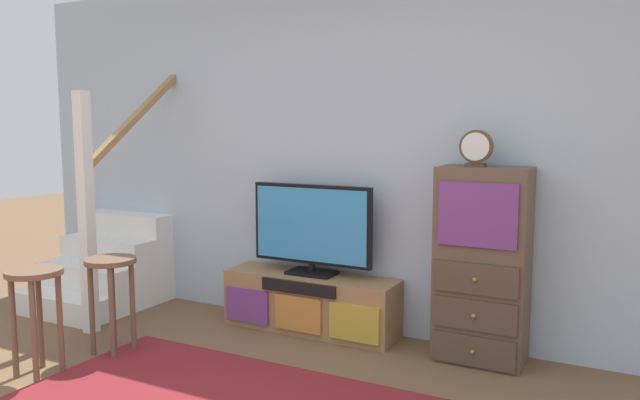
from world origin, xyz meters
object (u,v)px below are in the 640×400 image
Objects in this scene: media_console at (310,303)px; bar_stool_far at (111,282)px; side_cabinet at (482,265)px; bar_stool_near at (35,296)px; television at (312,227)px; desk_clock at (476,148)px.

bar_stool_far is (-0.98, -1.02, 0.28)m from media_console.
bar_stool_near is (-2.37, -1.53, -0.14)m from side_cabinet.
side_cabinet is (1.27, -0.01, -0.15)m from television.
television is at bearing 179.38° from side_cabinet.
side_cabinet reaches higher than bar_stool_near.
side_cabinet is at bearing 24.66° from bar_stool_far.
media_console is 1.44m from bar_stool_far.
desk_clock is (1.22, -0.03, 0.61)m from television.
bar_stool_near is (-1.09, -1.52, 0.29)m from media_console.
desk_clock reaches higher than media_console.
desk_clock reaches higher than television.
television reaches higher than bar_stool_far.
desk_clock is (-0.06, -0.01, 0.76)m from side_cabinet.
television is 1.44× the size of bar_stool_near.
bar_stool_far is at bearing -133.01° from television.
side_cabinet is at bearing 32.88° from bar_stool_near.
desk_clock is (1.22, -0.00, 1.19)m from media_console.
bar_stool_near is (-1.09, -1.55, -0.29)m from television.
desk_clock is 0.35× the size of bar_stool_near.
media_console is at bearing 46.33° from bar_stool_far.
bar_stool_far is at bearing -133.67° from media_console.
television is at bearing 178.65° from desk_clock.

